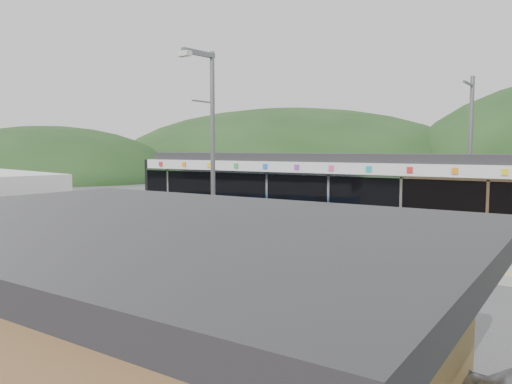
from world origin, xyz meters
The scene contains 9 objects.
ground centered at (0.00, 0.00, 0.00)m, with size 120.00×120.00×0.00m, color #4C4C4F.
hills centered at (6.19, 5.29, 0.00)m, with size 146.00×149.00×26.00m.
platform centered at (0.00, 3.30, 0.15)m, with size 26.00×3.20×0.30m, color #9E9E99.
yellow_line centered at (0.00, 2.00, 0.30)m, with size 26.00×0.10×0.01m, color yellow.
train centered at (1.92, 6.00, 2.06)m, with size 20.44×3.01×3.74m.
catenary_mast_west centered at (-7.00, 8.56, 3.65)m, with size 0.18×1.80×7.00m.
catenary_mast_east centered at (7.00, 8.56, 3.65)m, with size 0.18×1.80×7.00m.
station_shelter centered at (6.00, -9.01, 1.55)m, with size 9.20×6.20×3.00m.
lamp_post centered at (3.03, -3.94, 3.84)m, with size 0.36×1.13×6.46m.
Camera 1 is at (11.27, -14.06, 3.97)m, focal length 35.00 mm.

